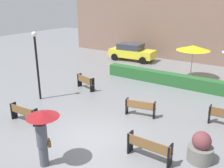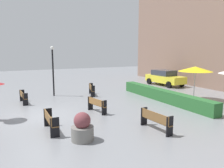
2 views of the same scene
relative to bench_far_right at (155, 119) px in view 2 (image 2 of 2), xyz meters
The scene contains 11 objects.
ground_plane 6.30m from the bench_far_right, 137.04° to the right, with size 60.00×60.00×0.00m, color gray.
bench_far_right is the anchor object (origin of this frame).
bench_near_left 9.54m from the bench_far_right, 149.13° to the right, with size 1.60×0.41×0.82m.
bench_far_left 8.68m from the bench_far_right, behind, with size 1.52×0.69×0.89m.
bench_near_right 4.70m from the bench_far_right, 114.78° to the right, with size 1.72×0.40×0.86m.
bench_mid_center 4.09m from the bench_far_right, 162.21° to the right, with size 1.55×0.63×0.83m.
planter_pot 3.33m from the bench_far_right, 96.65° to the right, with size 0.90×0.90×1.17m.
lamp_post 10.30m from the bench_far_right, 165.81° to the right, with size 0.28×0.28×3.91m.
patio_umbrella_yellow 7.50m from the bench_far_right, 120.46° to the left, with size 2.35×2.35×2.45m.
hedge_strip 6.14m from the bench_far_right, 137.84° to the left, with size 9.19×0.70×0.80m, color #28602D.
parked_car 13.50m from the bench_far_right, 138.57° to the left, with size 4.33×2.25×1.57m.
Camera 2 is at (12.27, -1.71, 3.59)m, focal length 35.30 mm.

